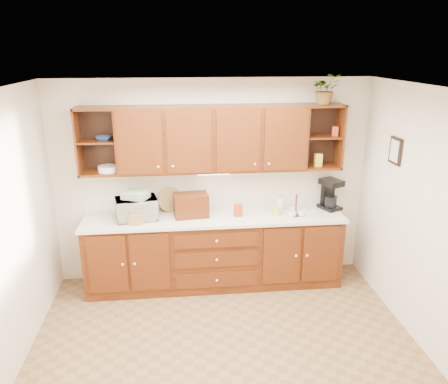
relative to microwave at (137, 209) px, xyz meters
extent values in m
plane|color=olive|center=(0.95, -1.45, -1.08)|extent=(4.00, 4.00, 0.00)
plane|color=white|center=(0.95, -1.45, 1.52)|extent=(4.00, 4.00, 0.00)
plane|color=#EEE0C8|center=(0.95, 0.30, 0.22)|extent=(4.00, 0.00, 4.00)
plane|color=#EEE0C8|center=(2.95, -1.45, 0.22)|extent=(0.00, 3.50, 3.50)
cube|color=#341505|center=(0.95, 0.00, -0.63)|extent=(3.20, 0.60, 0.90)
cube|color=white|center=(0.95, -0.01, -0.16)|extent=(3.24, 0.64, 0.04)
cube|color=#341505|center=(0.95, 0.13, 0.81)|extent=(2.30, 0.33, 0.80)
cube|color=black|center=(-0.43, 0.29, 0.81)|extent=(0.45, 0.02, 0.80)
cube|color=black|center=(2.32, 0.29, 0.81)|extent=(0.45, 0.02, 0.80)
cube|color=#341505|center=(-0.43, 0.13, 0.81)|extent=(0.43, 0.30, 0.02)
cube|color=#341505|center=(2.32, 0.13, 0.81)|extent=(0.43, 0.30, 0.02)
cube|color=#341505|center=(2.32, 0.13, 1.20)|extent=(0.45, 0.33, 0.03)
cube|color=white|center=(0.95, 0.08, 0.39)|extent=(0.40, 0.05, 0.02)
cube|color=black|center=(2.93, -0.55, 0.77)|extent=(0.03, 0.24, 0.30)
cylinder|color=#A47E44|center=(0.00, -0.11, -0.07)|extent=(0.24, 0.24, 0.13)
imported|color=beige|center=(0.00, 0.00, 0.00)|extent=(0.54, 0.42, 0.27)
cube|color=#CDCC60|center=(0.00, 0.00, 0.18)|extent=(0.35, 0.31, 0.09)
cylinder|color=black|center=(-0.01, 0.11, 0.00)|extent=(0.09, 0.09, 0.28)
cylinder|color=#A47E44|center=(0.40, 0.24, -0.13)|extent=(0.33, 0.20, 0.32)
cube|color=#341505|center=(0.66, 0.03, 0.01)|extent=(0.44, 0.30, 0.29)
cylinder|color=#341505|center=(1.96, -0.09, 0.00)|extent=(0.02, 0.02, 0.28)
cylinder|color=#341505|center=(1.96, -0.09, -0.13)|extent=(0.11, 0.11, 0.01)
imported|color=white|center=(2.03, -0.12, -0.09)|extent=(0.13, 0.13, 0.08)
imported|color=white|center=(1.95, -0.01, -0.09)|extent=(0.13, 0.13, 0.08)
imported|color=white|center=(1.90, -0.13, -0.09)|extent=(0.13, 0.13, 0.08)
cylinder|color=#AB3718|center=(1.25, -0.02, -0.06)|extent=(0.13, 0.13, 0.15)
cylinder|color=white|center=(1.82, 0.11, -0.05)|extent=(0.09, 0.09, 0.18)
cylinder|color=gold|center=(1.73, -0.07, -0.08)|extent=(0.12, 0.12, 0.12)
cube|color=black|center=(2.47, 0.11, -0.11)|extent=(0.30, 0.33, 0.04)
cube|color=black|center=(2.47, 0.21, 0.05)|extent=(0.20, 0.13, 0.34)
cube|color=black|center=(2.47, 0.11, 0.22)|extent=(0.30, 0.33, 0.07)
cylinder|color=black|center=(2.47, 0.09, -0.03)|extent=(0.21, 0.21, 0.15)
imported|color=navy|center=(-0.34, 0.13, 0.85)|extent=(0.20, 0.20, 0.05)
cylinder|color=white|center=(-0.32, 0.12, 0.48)|extent=(0.30, 0.30, 0.07)
cube|color=gold|center=(2.27, 0.11, 0.52)|extent=(0.09, 0.07, 0.16)
cube|color=#AB3718|center=(2.47, 0.12, 0.88)|extent=(0.10, 0.09, 0.11)
imported|color=#999999|center=(2.29, 0.07, 1.40)|extent=(0.34, 0.29, 0.36)
camera|label=1|loc=(0.53, -5.06, 1.86)|focal=35.00mm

